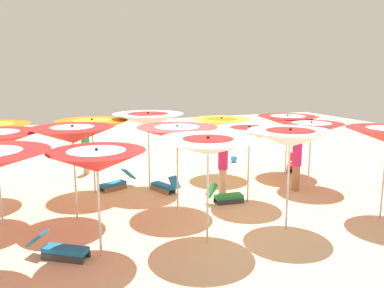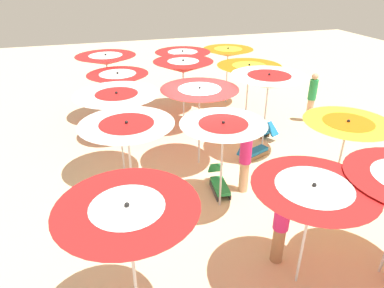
{
  "view_description": "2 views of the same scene",
  "coord_description": "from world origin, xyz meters",
  "px_view_note": "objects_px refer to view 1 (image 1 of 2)",
  "views": [
    {
      "loc": [
        -3.53,
        -10.02,
        3.81
      ],
      "look_at": [
        1.01,
        1.28,
        1.51
      ],
      "focal_mm": 37.08,
      "sensor_mm": 36.0,
      "label": 1
    },
    {
      "loc": [
        8.5,
        -3.05,
        5.28
      ],
      "look_at": [
        1.09,
        -0.82,
        1.27
      ],
      "focal_mm": 32.39,
      "sensor_mm": 36.0,
      "label": 2
    }
  ],
  "objects_px": {
    "beach_umbrella_3": "(92,127)",
    "beach_umbrella_12": "(208,147)",
    "lounger_2": "(61,249)",
    "beach_umbrella_7": "(177,133)",
    "lounger_1": "(165,186)",
    "beach_umbrella_2": "(148,120)",
    "beach_umbrella_6": "(249,134)",
    "beach_umbrella_11": "(290,138)",
    "lounger_0": "(226,196)",
    "beach_umbrella_5": "(311,129)",
    "beachgoer_2": "(223,165)",
    "lounger_4": "(116,183)",
    "beach_umbrella_0": "(287,121)",
    "beach_umbrella_1": "(221,123)",
    "beach_umbrella_13": "(97,161)",
    "beach_ball": "(234,159)",
    "lounger_3": "(292,165)",
    "beachgoer_1": "(86,148)",
    "beachgoer_0": "(297,162)"
  },
  "relations": [
    {
      "from": "beach_umbrella_5",
      "to": "beach_umbrella_7",
      "type": "bearing_deg",
      "value": -174.88
    },
    {
      "from": "beach_umbrella_12",
      "to": "beachgoer_0",
      "type": "bearing_deg",
      "value": 30.86
    },
    {
      "from": "lounger_1",
      "to": "lounger_2",
      "type": "height_order",
      "value": "lounger_1"
    },
    {
      "from": "beach_umbrella_13",
      "to": "beach_ball",
      "type": "relative_size",
      "value": 8.04
    },
    {
      "from": "lounger_2",
      "to": "lounger_3",
      "type": "relative_size",
      "value": 1.1
    },
    {
      "from": "beachgoer_0",
      "to": "beach_ball",
      "type": "bearing_deg",
      "value": -109.92
    },
    {
      "from": "lounger_0",
      "to": "lounger_1",
      "type": "relative_size",
      "value": 0.95
    },
    {
      "from": "beach_umbrella_3",
      "to": "beach_umbrella_12",
      "type": "xyz_separation_m",
      "value": [
        1.79,
        -4.55,
        0.1
      ]
    },
    {
      "from": "beach_umbrella_6",
      "to": "lounger_2",
      "type": "bearing_deg",
      "value": -163.02
    },
    {
      "from": "lounger_2",
      "to": "beachgoer_1",
      "type": "xyz_separation_m",
      "value": [
        1.35,
        6.7,
        0.78
      ]
    },
    {
      "from": "beach_umbrella_11",
      "to": "lounger_1",
      "type": "height_order",
      "value": "beach_umbrella_11"
    },
    {
      "from": "beach_umbrella_7",
      "to": "beachgoer_2",
      "type": "xyz_separation_m",
      "value": [
        1.7,
        0.67,
        -1.17
      ]
    },
    {
      "from": "beach_umbrella_5",
      "to": "beachgoer_1",
      "type": "xyz_separation_m",
      "value": [
        -6.5,
        4.53,
        -0.98
      ]
    },
    {
      "from": "beach_umbrella_5",
      "to": "lounger_1",
      "type": "relative_size",
      "value": 1.89
    },
    {
      "from": "beach_umbrella_2",
      "to": "beach_ball",
      "type": "xyz_separation_m",
      "value": [
        4.3,
        2.36,
        -2.12
      ]
    },
    {
      "from": "lounger_3",
      "to": "beachgoer_1",
      "type": "height_order",
      "value": "beachgoer_1"
    },
    {
      "from": "lounger_0",
      "to": "beachgoer_1",
      "type": "xyz_separation_m",
      "value": [
        -3.32,
        4.88,
        0.77
      ]
    },
    {
      "from": "beach_umbrella_1",
      "to": "beach_ball",
      "type": "height_order",
      "value": "beach_umbrella_1"
    },
    {
      "from": "beach_umbrella_0",
      "to": "beach_umbrella_5",
      "type": "relative_size",
      "value": 1.01
    },
    {
      "from": "beach_umbrella_3",
      "to": "lounger_4",
      "type": "xyz_separation_m",
      "value": [
        0.7,
        0.25,
        -1.88
      ]
    },
    {
      "from": "beach_umbrella_1",
      "to": "lounger_3",
      "type": "bearing_deg",
      "value": -3.3
    },
    {
      "from": "beach_umbrella_2",
      "to": "lounger_0",
      "type": "relative_size",
      "value": 2.27
    },
    {
      "from": "beach_umbrella_5",
      "to": "lounger_0",
      "type": "height_order",
      "value": "beach_umbrella_5"
    },
    {
      "from": "beach_umbrella_0",
      "to": "beach_umbrella_12",
      "type": "xyz_separation_m",
      "value": [
        -5.05,
        -4.29,
        0.2
      ]
    },
    {
      "from": "beach_umbrella_5",
      "to": "lounger_0",
      "type": "relative_size",
      "value": 1.98
    },
    {
      "from": "beach_umbrella_6",
      "to": "beach_umbrella_0",
      "type": "bearing_deg",
      "value": 37.91
    },
    {
      "from": "beach_umbrella_1",
      "to": "beach_umbrella_3",
      "type": "relative_size",
      "value": 0.91
    },
    {
      "from": "beach_umbrella_3",
      "to": "beach_umbrella_7",
      "type": "height_order",
      "value": "beach_umbrella_7"
    },
    {
      "from": "beach_umbrella_0",
      "to": "beachgoer_1",
      "type": "relative_size",
      "value": 1.21
    },
    {
      "from": "lounger_3",
      "to": "beach_ball",
      "type": "bearing_deg",
      "value": -106.6
    },
    {
      "from": "beach_umbrella_12",
      "to": "lounger_4",
      "type": "xyz_separation_m",
      "value": [
        -1.09,
        4.8,
        -1.98
      ]
    },
    {
      "from": "beach_umbrella_11",
      "to": "beach_umbrella_3",
      "type": "bearing_deg",
      "value": 130.36
    },
    {
      "from": "beach_umbrella_0",
      "to": "beachgoer_2",
      "type": "distance_m",
      "value": 3.7
    },
    {
      "from": "lounger_1",
      "to": "beach_umbrella_13",
      "type": "bearing_deg",
      "value": 122.4
    },
    {
      "from": "beach_umbrella_3",
      "to": "beach_umbrella_13",
      "type": "xyz_separation_m",
      "value": [
        -0.51,
        -4.3,
        -0.06
      ]
    },
    {
      "from": "beach_umbrella_1",
      "to": "lounger_0",
      "type": "xyz_separation_m",
      "value": [
        -1.13,
        -2.64,
        -1.75
      ]
    },
    {
      "from": "beach_umbrella_1",
      "to": "beach_umbrella_7",
      "type": "distance_m",
      "value": 3.79
    },
    {
      "from": "beach_umbrella_11",
      "to": "lounger_1",
      "type": "distance_m",
      "value": 4.76
    },
    {
      "from": "lounger_2",
      "to": "beach_umbrella_7",
      "type": "bearing_deg",
      "value": 63.36
    },
    {
      "from": "beach_umbrella_6",
      "to": "beach_umbrella_11",
      "type": "relative_size",
      "value": 0.91
    },
    {
      "from": "lounger_1",
      "to": "lounger_4",
      "type": "relative_size",
      "value": 0.92
    },
    {
      "from": "lounger_2",
      "to": "beach_ball",
      "type": "relative_size",
      "value": 4.37
    },
    {
      "from": "beach_umbrella_2",
      "to": "beach_umbrella_6",
      "type": "bearing_deg",
      "value": -45.17
    },
    {
      "from": "beach_umbrella_6",
      "to": "lounger_2",
      "type": "relative_size",
      "value": 1.82
    },
    {
      "from": "beach_umbrella_7",
      "to": "beachgoer_2",
      "type": "distance_m",
      "value": 2.17
    },
    {
      "from": "lounger_0",
      "to": "lounger_2",
      "type": "bearing_deg",
      "value": -153.06
    },
    {
      "from": "lounger_0",
      "to": "beachgoer_2",
      "type": "bearing_deg",
      "value": 77.87
    },
    {
      "from": "beach_umbrella_1",
      "to": "lounger_0",
      "type": "height_order",
      "value": "beach_umbrella_1"
    },
    {
      "from": "lounger_1",
      "to": "beach_umbrella_7",
      "type": "bearing_deg",
      "value": 151.56
    },
    {
      "from": "beach_umbrella_5",
      "to": "beachgoer_2",
      "type": "distance_m",
      "value": 3.16
    }
  ]
}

